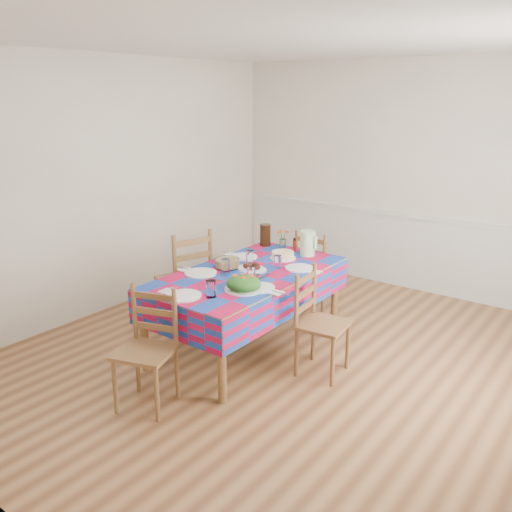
{
  "coord_description": "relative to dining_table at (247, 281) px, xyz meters",
  "views": [
    {
      "loc": [
        2.46,
        -3.67,
        2.31
      ],
      "look_at": [
        -0.31,
        0.0,
        0.92
      ],
      "focal_mm": 38.0,
      "sensor_mm": 36.0,
      "label": 1
    }
  ],
  "objects": [
    {
      "name": "room",
      "position": [
        0.41,
        -0.0,
        0.69
      ],
      "size": [
        4.58,
        5.08,
        2.78
      ],
      "color": "brown",
      "rests_on": "ground"
    },
    {
      "name": "wainscot",
      "position": [
        0.41,
        2.48,
        -0.18
      ],
      "size": [
        4.41,
        0.06,
        0.92
      ],
      "color": "silver",
      "rests_on": "room"
    },
    {
      "name": "dining_table",
      "position": [
        0.0,
        0.0,
        0.0
      ],
      "size": [
        1.03,
        1.92,
        0.75
      ],
      "color": "brown",
      "rests_on": "room"
    },
    {
      "name": "setting_near_head",
      "position": [
        0.03,
        -0.74,
        0.11
      ],
      "size": [
        0.46,
        0.31,
        0.14
      ],
      "color": "white",
      "rests_on": "dining_table"
    },
    {
      "name": "setting_left_near",
      "position": [
        -0.25,
        -0.24,
        0.11
      ],
      "size": [
        0.53,
        0.31,
        0.14
      ],
      "rotation": [
        0.0,
        0.0,
        1.57
      ],
      "color": "white",
      "rests_on": "dining_table"
    },
    {
      "name": "setting_left_far",
      "position": [
        -0.25,
        0.3,
        0.11
      ],
      "size": [
        0.49,
        0.29,
        0.13
      ],
      "rotation": [
        0.0,
        0.0,
        1.57
      ],
      "color": "white",
      "rests_on": "dining_table"
    },
    {
      "name": "setting_right_near",
      "position": [
        0.28,
        -0.24,
        0.11
      ],
      "size": [
        0.51,
        0.29,
        0.13
      ],
      "rotation": [
        0.0,
        0.0,
        -1.57
      ],
      "color": "white",
      "rests_on": "dining_table"
    },
    {
      "name": "setting_right_far",
      "position": [
        0.27,
        0.32,
        0.11
      ],
      "size": [
        0.49,
        0.28,
        0.13
      ],
      "rotation": [
        0.0,
        0.0,
        -1.57
      ],
      "color": "white",
      "rests_on": "dining_table"
    },
    {
      "name": "meat_platter",
      "position": [
        -0.01,
        0.08,
        0.11
      ],
      "size": [
        0.3,
        0.21,
        0.06
      ],
      "color": "white",
      "rests_on": "dining_table"
    },
    {
      "name": "salad_platter",
      "position": [
        0.26,
        -0.38,
        0.13
      ],
      "size": [
        0.32,
        0.32,
        0.13
      ],
      "color": "white",
      "rests_on": "dining_table"
    },
    {
      "name": "pasta_bowl",
      "position": [
        -0.24,
        -0.0,
        0.12
      ],
      "size": [
        0.23,
        0.23,
        0.08
      ],
      "color": "white",
      "rests_on": "dining_table"
    },
    {
      "name": "cake",
      "position": [
        0.02,
        0.54,
        0.12
      ],
      "size": [
        0.26,
        0.26,
        0.07
      ],
      "color": "white",
      "rests_on": "dining_table"
    },
    {
      "name": "serving_utensils",
      "position": [
        0.18,
        -0.09,
        0.09
      ],
      "size": [
        0.14,
        0.31,
        0.01
      ],
      "color": "black",
      "rests_on": "dining_table"
    },
    {
      "name": "flower_vase",
      "position": [
        -0.16,
        0.8,
        0.17
      ],
      "size": [
        0.13,
        0.11,
        0.22
      ],
      "color": "white",
      "rests_on": "dining_table"
    },
    {
      "name": "hot_sauce",
      "position": [
        -0.02,
        0.81,
        0.15
      ],
      "size": [
        0.03,
        0.03,
        0.15
      ],
      "primitive_type": "cylinder",
      "color": "#B0240E",
      "rests_on": "dining_table"
    },
    {
      "name": "green_pitcher",
      "position": [
        0.16,
        0.78,
        0.21
      ],
      "size": [
        0.15,
        0.15,
        0.25
      ],
      "primitive_type": "cylinder",
      "color": "#BEEDA7",
      "rests_on": "dining_table"
    },
    {
      "name": "tea_pitcher",
      "position": [
        -0.4,
        0.82,
        0.2
      ],
      "size": [
        0.11,
        0.11,
        0.23
      ],
      "primitive_type": "cylinder",
      "color": "black",
      "rests_on": "dining_table"
    },
    {
      "name": "name_card",
      "position": [
        0.02,
        -0.92,
        0.09
      ],
      "size": [
        0.08,
        0.02,
        0.02
      ],
      "primitive_type": "cube",
      "color": "white",
      "rests_on": "dining_table"
    },
    {
      "name": "chair_near",
      "position": [
        -0.01,
        -1.21,
        -0.21
      ],
      "size": [
        0.51,
        0.5,
        0.92
      ],
      "rotation": [
        0.0,
        0.0,
        0.33
      ],
      "color": "brown",
      "rests_on": "room"
    },
    {
      "name": "chair_far",
      "position": [
        0.0,
        1.21,
        -0.22
      ],
      "size": [
        0.41,
        0.39,
        0.9
      ],
      "rotation": [
        0.0,
        0.0,
        3.18
      ],
      "color": "brown",
      "rests_on": "room"
    },
    {
      "name": "chair_left",
      "position": [
        -0.76,
        -0.01,
        -0.15
      ],
      "size": [
        0.55,
        0.57,
        1.04
      ],
      "rotation": [
        0.0,
        0.0,
        -1.87
      ],
      "color": "brown",
      "rests_on": "room"
    },
    {
      "name": "chair_right",
      "position": [
        0.77,
        -0.0,
        -0.22
      ],
      "size": [
        0.43,
        0.44,
        0.91
      ],
      "rotation": [
        0.0,
        0.0,
        1.69
      ],
      "color": "brown",
      "rests_on": "room"
    }
  ]
}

